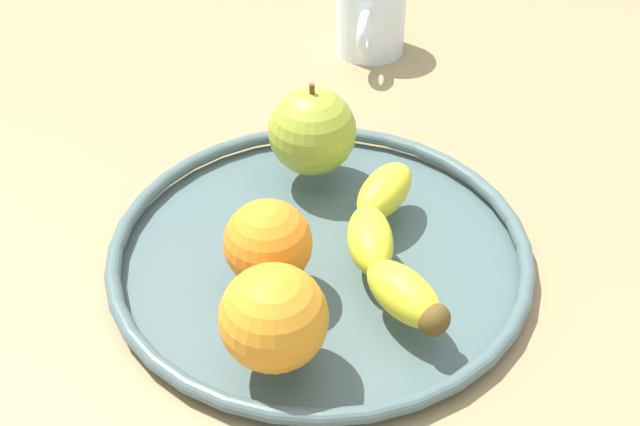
{
  "coord_description": "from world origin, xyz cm",
  "views": [
    {
      "loc": [
        47.14,
        9.03,
        45.08
      ],
      "look_at": [
        0.0,
        0.0,
        4.8
      ],
      "focal_mm": 47.24,
      "sensor_mm": 36.0,
      "label": 1
    }
  ],
  "objects": [
    {
      "name": "ground_plane",
      "position": [
        0.0,
        0.0,
        -2.0
      ],
      "size": [
        128.21,
        128.21,
        4.0
      ],
      "primitive_type": "cube",
      "color": "#927C53"
    },
    {
      "name": "fruit_bowl",
      "position": [
        0.0,
        0.0,
        0.92
      ],
      "size": [
        32.79,
        32.79,
        1.8
      ],
      "color": "#485E5D",
      "rests_on": "ground_plane"
    },
    {
      "name": "banana",
      "position": [
        0.85,
        5.26,
        3.49
      ],
      "size": [
        18.48,
        9.39,
        3.39
      ],
      "rotation": [
        0.0,
        0.0,
        0.25
      ],
      "color": "yellow",
      "rests_on": "fruit_bowl"
    },
    {
      "name": "apple",
      "position": [
        -9.42,
        -2.46,
        5.49
      ],
      "size": [
        7.38,
        7.38,
        8.18
      ],
      "color": "#95A830",
      "rests_on": "fruit_bowl"
    },
    {
      "name": "orange_front_right",
      "position": [
        11.5,
        -0.82,
        5.38
      ],
      "size": [
        7.16,
        7.16,
        7.16
      ],
      "primitive_type": "sphere",
      "color": "orange",
      "rests_on": "fruit_bowl"
    },
    {
      "name": "orange_back_right",
      "position": [
        4.22,
        -2.97,
        5.01
      ],
      "size": [
        6.41,
        6.41,
        6.41
      ],
      "primitive_type": "sphere",
      "color": "orange",
      "rests_on": "fruit_bowl"
    },
    {
      "name": "ambient_mug",
      "position": [
        -33.55,
        -1.01,
        4.13
      ],
      "size": [
        10.83,
        7.32,
        8.23
      ],
      "color": "white",
      "rests_on": "ground_plane"
    }
  ]
}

